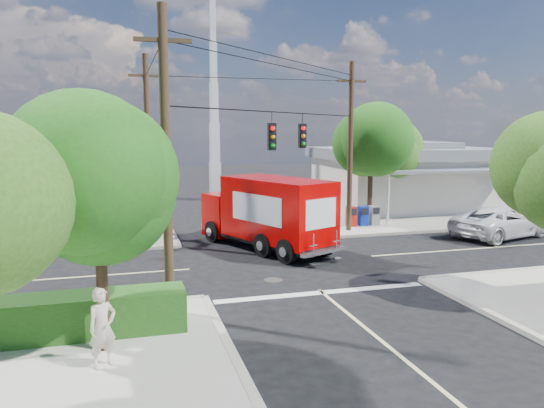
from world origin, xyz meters
name	(u,v)px	position (x,y,z in m)	size (l,w,h in m)	color
ground	(285,262)	(0.00, 0.00, 0.00)	(120.00, 120.00, 0.00)	black
sidewalk_ne	(392,211)	(10.88, 10.88, 0.07)	(14.12, 14.12, 0.14)	#ACA69B
sidewalk_nw	(42,228)	(-10.88, 10.88, 0.07)	(14.12, 14.12, 0.14)	#ACA69B
road_markings	(296,271)	(0.00, -1.47, 0.01)	(32.00, 32.00, 0.01)	beige
building_ne	(406,176)	(12.50, 11.97, 2.32)	(11.80, 10.20, 4.50)	silver
building_nw	(23,187)	(-12.00, 12.46, 2.22)	(10.80, 10.20, 4.30)	beige
radio_tower	(214,127)	(0.50, 20.00, 5.64)	(0.80, 0.80, 17.00)	silver
tree_sw_front	(98,181)	(-6.99, -7.54, 4.33)	(3.88, 3.78, 6.03)	#422D1C
tree_ne_front	(372,143)	(7.21, 6.76, 4.77)	(4.21, 4.14, 6.66)	#422D1C
tree_ne_back	(394,151)	(9.81, 8.96, 4.19)	(3.77, 3.66, 5.82)	#422D1C
palm_nw_front	(99,139)	(-7.50, 7.50, 5.04)	(3.01, 3.08, 5.59)	#422D1C
palm_nw_back	(60,146)	(-9.50, 9.00, 4.67)	(3.01, 3.08, 5.19)	#422D1C
utility_poles	(239,149)	(-1.58, 1.60, 4.67)	(12.00, 10.68, 9.00)	#473321
picket_fence	(76,306)	(-7.80, -5.60, 0.68)	(5.94, 0.06, 1.00)	silver
hedge_sw	(66,316)	(-8.00, -6.40, 0.69)	(6.20, 1.20, 1.10)	#184513
vending_boxes	(363,216)	(6.50, 6.20, 0.69)	(1.90, 0.50, 1.10)	#A2170C
delivery_truck	(267,213)	(-0.05, 2.61, 1.70)	(5.17, 7.96, 3.34)	black
parked_car	(501,222)	(12.23, 1.96, 0.79)	(2.61, 5.66, 1.57)	silver
pedestrian	(102,327)	(-7.00, -8.50, 1.07)	(0.68, 0.45, 1.86)	beige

